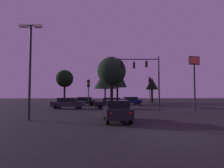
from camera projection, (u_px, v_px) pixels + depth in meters
ground_plane at (120, 106)px, 33.96m from camera, size 168.00×168.00×0.00m
traffic_signal_mast_arm at (145, 71)px, 29.54m from camera, size 6.68×0.66×7.53m
traffic_light_corner_left at (150, 86)px, 33.24m from camera, size 0.33×0.37×4.81m
traffic_light_corner_right at (88, 89)px, 24.37m from camera, size 0.32×0.36×3.74m
car_nearside_lane at (117, 110)px, 14.51m from camera, size 1.88×4.54×1.52m
car_crossing_left at (110, 103)px, 27.99m from camera, size 4.51×2.15×1.52m
car_crossing_right at (68, 103)px, 27.83m from camera, size 4.63×2.21×1.52m
car_far_lane at (130, 101)px, 39.39m from camera, size 4.81×2.91×1.52m
car_parked_lot at (84, 101)px, 35.91m from camera, size 4.56×2.09×1.52m
parking_lot_lamp_post at (30, 58)px, 15.38m from camera, size 1.70×0.36×7.28m
store_sign_illuminated at (194, 71)px, 24.51m from camera, size 1.42×0.51×6.58m
tree_behind_sign at (105, 79)px, 47.85m from camera, size 5.22×5.22×8.10m
tree_left_far at (117, 76)px, 51.99m from camera, size 4.85×4.85×9.73m
tree_center_horizon at (152, 84)px, 50.16m from camera, size 3.10×3.10×6.17m
tree_right_cluster at (65, 79)px, 43.30m from camera, size 3.69×3.69×7.24m
tree_lot_edge at (112, 71)px, 34.58m from camera, size 4.90×4.90×8.42m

